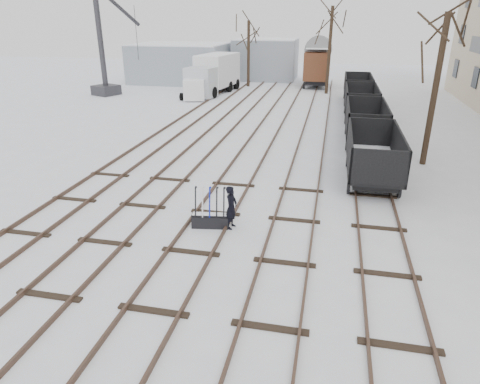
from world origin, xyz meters
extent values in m
plane|color=white|center=(0.00, 0.00, 0.00)|extent=(120.00, 120.00, 0.00)
cube|color=black|center=(-6.72, 14.00, 0.07)|extent=(0.07, 52.00, 0.15)
cube|color=black|center=(-5.28, 14.00, 0.07)|extent=(0.07, 52.00, 0.15)
cube|color=black|center=(-6.00, 2.00, 0.03)|extent=(1.90, 0.20, 0.08)
cube|color=black|center=(-3.72, 14.00, 0.07)|extent=(0.07, 52.00, 0.15)
cube|color=black|center=(-2.28, 14.00, 0.07)|extent=(0.07, 52.00, 0.15)
cube|color=black|center=(-3.00, 2.00, 0.03)|extent=(1.90, 0.20, 0.08)
cube|color=black|center=(-0.72, 14.00, 0.07)|extent=(0.07, 52.00, 0.15)
cube|color=black|center=(0.72, 14.00, 0.07)|extent=(0.07, 52.00, 0.15)
cube|color=black|center=(0.00, 2.00, 0.03)|extent=(1.90, 0.20, 0.08)
cube|color=black|center=(2.28, 14.00, 0.07)|extent=(0.07, 52.00, 0.15)
cube|color=black|center=(3.72, 14.00, 0.07)|extent=(0.07, 52.00, 0.15)
cube|color=black|center=(3.00, 2.00, 0.03)|extent=(1.90, 0.20, 0.08)
cube|color=black|center=(5.28, 14.00, 0.07)|extent=(0.07, 52.00, 0.15)
cube|color=black|center=(6.72, 14.00, 0.07)|extent=(0.07, 52.00, 0.15)
cube|color=black|center=(6.00, 2.00, 0.03)|extent=(1.90, 0.20, 0.08)
cube|color=#969FAA|center=(-13.00, 36.00, 2.00)|extent=(10.00, 8.00, 4.00)
cube|color=white|center=(-13.00, 36.00, 4.05)|extent=(9.80, 7.84, 0.10)
cube|color=#969FAA|center=(-4.00, 40.00, 2.20)|extent=(7.00, 6.00, 4.40)
cube|color=white|center=(-4.00, 40.00, 4.45)|extent=(6.86, 5.88, 0.10)
cube|color=black|center=(0.12, 1.88, 0.22)|extent=(1.35, 0.61, 0.44)
cube|color=black|center=(0.12, 1.88, 0.46)|extent=(1.33, 0.49, 0.06)
cube|color=white|center=(0.12, 1.88, 0.50)|extent=(1.27, 0.44, 0.03)
cylinder|color=black|center=(-0.38, 1.81, 0.95)|extent=(0.10, 0.32, 1.08)
cylinder|color=silver|center=(-0.13, 1.84, 0.95)|extent=(0.10, 0.32, 1.08)
cylinder|color=#0C199D|center=(0.12, 1.88, 0.95)|extent=(0.10, 0.32, 1.08)
cylinder|color=black|center=(0.36, 1.92, 0.95)|extent=(0.10, 0.32, 1.08)
cylinder|color=black|center=(0.61, 1.96, 0.95)|extent=(0.10, 0.32, 1.08)
imported|color=black|center=(0.87, 1.98, 0.79)|extent=(0.48, 0.63, 1.58)
cube|color=black|center=(6.00, 7.89, 0.60)|extent=(1.79, 4.91, 0.37)
cube|color=black|center=(6.00, 7.89, 0.79)|extent=(2.23, 5.58, 0.11)
cube|color=black|center=(4.93, 7.89, 1.53)|extent=(0.09, 5.58, 1.49)
cube|color=black|center=(7.07, 7.89, 1.53)|extent=(0.09, 5.58, 1.49)
cube|color=white|center=(6.00, 7.89, 0.88)|extent=(2.01, 5.36, 0.06)
cylinder|color=black|center=(4.98, 6.10, 0.33)|extent=(0.11, 0.65, 0.65)
cylinder|color=black|center=(7.02, 9.67, 0.33)|extent=(0.11, 0.65, 0.65)
cube|color=black|center=(6.00, 14.29, 0.60)|extent=(1.79, 4.91, 0.37)
cube|color=black|center=(6.00, 14.29, 0.79)|extent=(2.23, 5.58, 0.11)
cube|color=black|center=(4.93, 14.29, 1.53)|extent=(0.09, 5.58, 1.49)
cube|color=black|center=(7.07, 14.29, 1.53)|extent=(0.09, 5.58, 1.49)
cube|color=white|center=(6.00, 14.29, 0.88)|extent=(2.01, 5.36, 0.06)
cylinder|color=black|center=(4.98, 12.50, 0.33)|extent=(0.11, 0.65, 0.65)
cylinder|color=black|center=(7.02, 16.07, 0.33)|extent=(0.11, 0.65, 0.65)
cube|color=black|center=(6.00, 20.69, 0.60)|extent=(1.79, 4.91, 0.37)
cube|color=black|center=(6.00, 20.69, 0.79)|extent=(2.23, 5.58, 0.11)
cube|color=black|center=(4.93, 20.69, 1.53)|extent=(0.09, 5.58, 1.49)
cube|color=black|center=(7.07, 20.69, 1.53)|extent=(0.09, 5.58, 1.49)
cube|color=white|center=(6.00, 20.69, 0.88)|extent=(2.01, 5.36, 0.06)
cylinder|color=black|center=(4.98, 18.90, 0.33)|extent=(0.11, 0.65, 0.65)
cylinder|color=black|center=(7.02, 22.47, 0.33)|extent=(0.11, 0.65, 0.65)
cube|color=black|center=(6.00, 27.09, 0.60)|extent=(1.79, 4.91, 0.37)
cube|color=black|center=(6.00, 27.09, 0.79)|extent=(2.23, 5.58, 0.11)
cube|color=black|center=(4.93, 27.09, 1.53)|extent=(0.09, 5.58, 1.49)
cube|color=black|center=(7.07, 27.09, 1.53)|extent=(0.09, 5.58, 1.49)
cube|color=white|center=(6.00, 27.09, 0.88)|extent=(2.01, 5.36, 0.06)
cylinder|color=black|center=(4.98, 25.30, 0.33)|extent=(0.11, 0.65, 0.65)
cylinder|color=black|center=(7.02, 28.87, 0.33)|extent=(0.11, 0.65, 0.65)
cube|color=black|center=(2.14, 35.17, 0.67)|extent=(2.00, 4.57, 0.41)
cube|color=#512918|center=(2.14, 35.17, 2.23)|extent=(2.50, 5.19, 2.70)
cube|color=white|center=(2.14, 35.17, 3.94)|extent=(2.25, 4.93, 0.04)
cylinder|color=black|center=(1.00, 33.51, 0.36)|extent=(0.12, 0.73, 0.73)
cylinder|color=black|center=(3.28, 36.83, 0.36)|extent=(0.12, 0.73, 0.73)
cube|color=black|center=(-7.29, 29.26, 0.57)|extent=(2.45, 7.96, 0.31)
cube|color=#B8BEC2|center=(-7.29, 26.36, 1.40)|extent=(2.77, 2.43, 2.59)
cube|color=white|center=(-7.29, 30.08, 2.07)|extent=(3.39, 5.72, 2.90)
cube|color=white|center=(-7.29, 30.08, 3.54)|extent=(3.32, 5.61, 0.04)
cylinder|color=black|center=(-8.43, 26.56, 0.52)|extent=(0.31, 1.03, 1.03)
cylinder|color=black|center=(-6.15, 32.15, 0.52)|extent=(0.31, 1.03, 1.03)
cube|color=white|center=(-8.23, 26.18, 0.94)|extent=(2.75, 4.47, 1.70)
cube|color=white|center=(-8.23, 26.18, 1.81)|extent=(2.69, 4.37, 0.04)
cylinder|color=black|center=(-9.08, 24.86, 0.33)|extent=(0.21, 0.66, 0.66)
cylinder|color=black|center=(-7.38, 27.50, 0.33)|extent=(0.21, 0.66, 0.66)
cube|color=#2E2E33|center=(-17.00, 26.08, 0.45)|extent=(2.63, 2.63, 0.89)
cylinder|color=#2E2E33|center=(-17.00, 26.08, 4.46)|extent=(0.49, 0.49, 8.92)
cylinder|color=#2E2E33|center=(-17.00, 28.08, 8.03)|extent=(2.52, 5.36, 4.11)
cylinder|color=black|center=(-17.00, 30.43, 5.35)|extent=(0.04, 0.04, 5.02)
cylinder|color=black|center=(8.75, 10.93, 3.58)|extent=(0.30, 0.30, 7.16)
cylinder|color=black|center=(-4.90, 34.07, 3.25)|extent=(0.30, 0.30, 6.50)
cylinder|color=black|center=(3.32, 31.25, 3.89)|extent=(0.30, 0.30, 7.78)
camera|label=1|loc=(4.05, -11.24, 7.02)|focal=32.00mm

